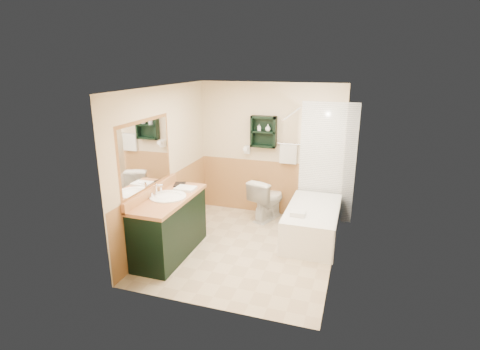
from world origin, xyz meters
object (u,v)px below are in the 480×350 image
object	(u,v)px
hair_dryer	(247,150)
toilet	(267,199)
wall_shelf	(263,132)
soap_bottle_a	(259,129)
soap_bottle_b	(268,128)
vanity	(170,226)
bathtub	(312,223)
vanity_book	(174,178)

from	to	relation	value
hair_dryer	toilet	bearing A→B (deg)	-26.75
wall_shelf	soap_bottle_a	xyz separation A→B (m)	(-0.08, -0.01, 0.04)
wall_shelf	soap_bottle_b	size ratio (longest dim) A/B	4.51
toilet	vanity	bearing A→B (deg)	78.06
bathtub	soap_bottle_b	world-z (taller)	soap_bottle_b
wall_shelf	vanity	distance (m)	2.37
vanity	hair_dryer	bearing A→B (deg)	72.79
hair_dryer	soap_bottle_a	xyz separation A→B (m)	(0.22, -0.03, 0.39)
bathtub	soap_bottle_a	distance (m)	1.88
hair_dryer	soap_bottle_b	xyz separation A→B (m)	(0.38, -0.03, 0.41)
hair_dryer	soap_bottle_b	bearing A→B (deg)	-4.50
wall_shelf	hair_dryer	xyz separation A→B (m)	(-0.30, 0.02, -0.35)
bathtub	soap_bottle_b	size ratio (longest dim) A/B	12.30
toilet	vanity_book	xyz separation A→B (m)	(-1.21, -1.19, 0.64)
hair_dryer	vanity_book	bearing A→B (deg)	-118.26
toilet	soap_bottle_b	size ratio (longest dim) A/B	6.23
hair_dryer	vanity	xyz separation A→B (m)	(-0.59, -1.92, -0.75)
bathtub	toilet	xyz separation A→B (m)	(-0.88, 0.55, 0.11)
hair_dryer	toilet	size ratio (longest dim) A/B	0.32
toilet	wall_shelf	bearing A→B (deg)	-34.29
toilet	soap_bottle_b	distance (m)	1.26
wall_shelf	soap_bottle_b	bearing A→B (deg)	-3.53
bathtub	soap_bottle_b	distance (m)	1.80
wall_shelf	bathtub	world-z (taller)	wall_shelf
toilet	vanity_book	world-z (taller)	vanity_book
vanity_book	soap_bottle_b	distance (m)	1.89
hair_dryer	vanity	size ratio (longest dim) A/B	0.17
vanity	toilet	xyz separation A→B (m)	(1.04, 1.70, -0.07)
hair_dryer	bathtub	size ratio (longest dim) A/B	0.16
vanity	bathtub	bearing A→B (deg)	30.90
hair_dryer	vanity	world-z (taller)	hair_dryer
vanity_book	soap_bottle_b	xyz separation A→B (m)	(1.14, 1.38, 0.60)
vanity	soap_bottle_a	xyz separation A→B (m)	(0.82, 1.89, 1.14)
wall_shelf	vanity_book	bearing A→B (deg)	-127.35
vanity_book	hair_dryer	bearing A→B (deg)	44.04
hair_dryer	soap_bottle_a	size ratio (longest dim) A/B	2.03
toilet	hair_dryer	bearing A→B (deg)	-7.16
hair_dryer	vanity_book	world-z (taller)	hair_dryer
soap_bottle_a	soap_bottle_b	bearing A→B (deg)	0.00
vanity_book	soap_bottle_b	bearing A→B (deg)	32.79
soap_bottle_b	hair_dryer	bearing A→B (deg)	175.50
soap_bottle_a	toilet	bearing A→B (deg)	-41.03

